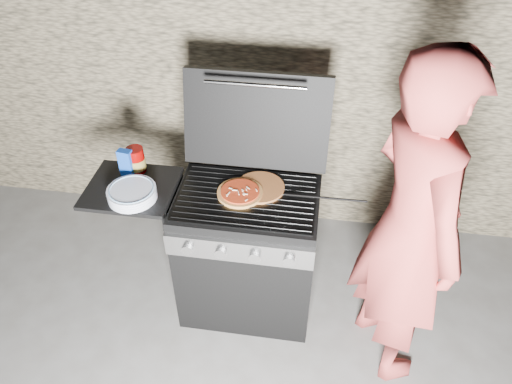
# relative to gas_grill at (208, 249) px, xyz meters

# --- Properties ---
(ground) EXTENTS (50.00, 50.00, 0.00)m
(ground) POSITION_rel_gas_grill_xyz_m (0.25, 0.00, -0.46)
(ground) COLOR slate
(stone_wall) EXTENTS (8.00, 0.35, 1.80)m
(stone_wall) POSITION_rel_gas_grill_xyz_m (0.25, 1.05, 0.44)
(stone_wall) COLOR gray
(stone_wall) RESTS_ON ground
(gas_grill) EXTENTS (1.34, 0.79, 0.91)m
(gas_grill) POSITION_rel_gas_grill_xyz_m (0.00, 0.00, 0.00)
(gas_grill) COLOR black
(gas_grill) RESTS_ON ground
(pizza_topped) EXTENTS (0.32, 0.32, 0.03)m
(pizza_topped) POSITION_rel_gas_grill_xyz_m (0.21, 0.01, 0.47)
(pizza_topped) COLOR #DFBE75
(pizza_topped) RESTS_ON gas_grill
(pizza_plain) EXTENTS (0.30, 0.30, 0.01)m
(pizza_plain) POSITION_rel_gas_grill_xyz_m (0.31, 0.08, 0.46)
(pizza_plain) COLOR orange
(pizza_plain) RESTS_ON gas_grill
(sauce_jar) EXTENTS (0.11, 0.11, 0.16)m
(sauce_jar) POSITION_rel_gas_grill_xyz_m (-0.43, 0.15, 0.53)
(sauce_jar) COLOR #6E0403
(sauce_jar) RESTS_ON gas_grill
(blue_carton) EXTENTS (0.08, 0.06, 0.17)m
(blue_carton) POSITION_rel_gas_grill_xyz_m (-0.47, 0.10, 0.53)
(blue_carton) COLOR #1140AA
(blue_carton) RESTS_ON gas_grill
(plate_stack) EXTENTS (0.33, 0.33, 0.06)m
(plate_stack) POSITION_rel_gas_grill_xyz_m (-0.38, -0.10, 0.48)
(plate_stack) COLOR silver
(plate_stack) RESTS_ON gas_grill
(person) EXTENTS (0.72, 0.84, 1.95)m
(person) POSITION_rel_gas_grill_xyz_m (1.10, -0.21, 0.52)
(person) COLOR #AE3C38
(person) RESTS_ON ground
(tongs) EXTENTS (0.45, 0.10, 0.09)m
(tongs) POSITION_rel_gas_grill_xyz_m (0.67, 0.00, 0.50)
(tongs) COLOR black
(tongs) RESTS_ON gas_grill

